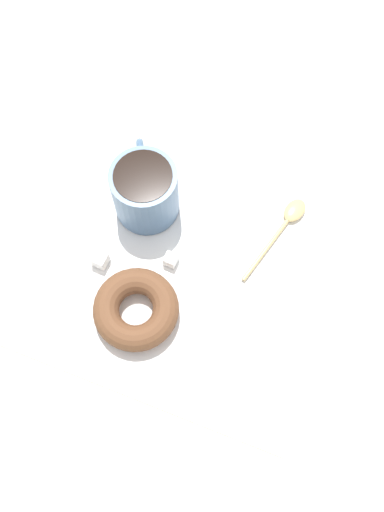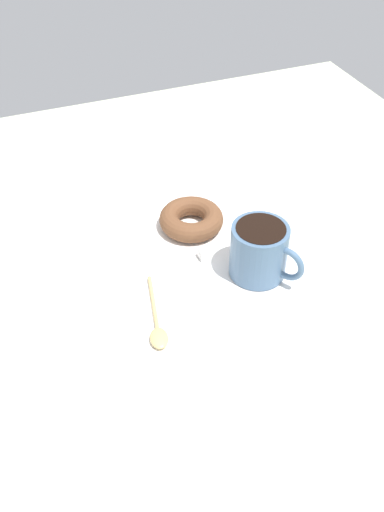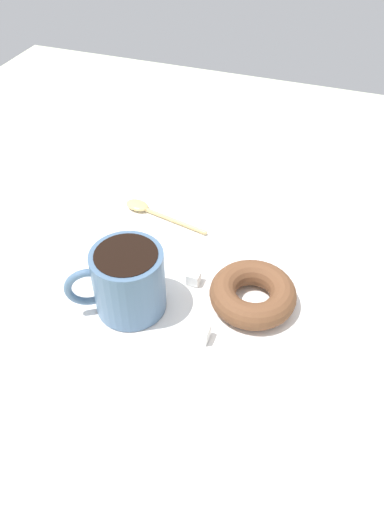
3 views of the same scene
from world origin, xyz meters
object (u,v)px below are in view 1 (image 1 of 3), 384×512
coffee_cup (145,190)px  sugar_cube (100,260)px  spoon (287,221)px  donut (136,309)px  sugar_cube_extra (171,260)px

coffee_cup → sugar_cube: 10.24cm
spoon → sugar_cube: (14.65, -19.09, 0.48)cm
donut → spoon: size_ratio=0.76×
donut → sugar_cube: bearing=-119.6°
coffee_cup → sugar_cube: bearing=-10.7°
spoon → sugar_cube: 24.07cm
sugar_cube_extra → donut: bearing=-6.7°
sugar_cube → sugar_cube_extra: sugar_cube is taller
donut → sugar_cube_extra: bearing=173.3°
donut → sugar_cube: size_ratio=5.83×
coffee_cup → spoon: coffee_cup is taller
sugar_cube → sugar_cube_extra: size_ratio=1.16×
coffee_cup → sugar_cube: coffee_cup is taller
donut → spoon: bearing=147.1°
coffee_cup → sugar_cube_extra: (5.84, 6.12, -3.48)cm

